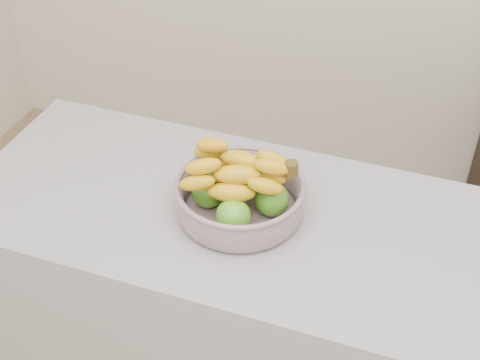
{
  "coord_description": "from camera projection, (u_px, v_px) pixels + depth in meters",
  "views": [
    {
      "loc": [
        0.11,
        -0.53,
        1.98
      ],
      "look_at": [
        -0.3,
        0.61,
        1.0
      ],
      "focal_mm": 50.0,
      "sensor_mm": 36.0,
      "label": 1
    }
  ],
  "objects": [
    {
      "name": "counter",
      "position": [
        343.0,
        360.0,
        1.82
      ],
      "size": [
        2.0,
        0.6,
        0.9
      ],
      "primitive_type": "cube",
      "color": "gray",
      "rests_on": "ground"
    },
    {
      "name": "room_shell",
      "position": [
        325.0,
        28.0,
        0.58
      ],
      "size": [
        4.05,
        4.05,
        2.73
      ],
      "color": "silver",
      "rests_on": "ground"
    },
    {
      "name": "fruit_bowl",
      "position": [
        240.0,
        194.0,
        1.59
      ],
      "size": [
        0.31,
        0.31,
        0.17
      ],
      "rotation": [
        0.0,
        0.0,
        0.14
      ],
      "color": "#96A4B4",
      "rests_on": "counter"
    }
  ]
}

